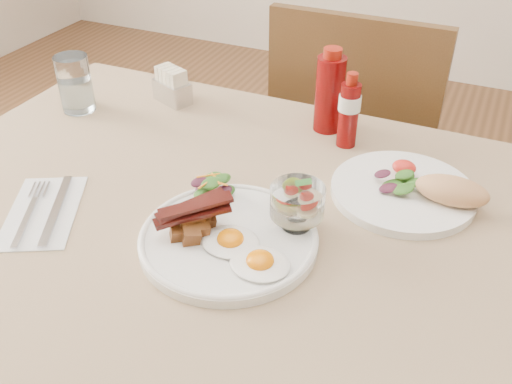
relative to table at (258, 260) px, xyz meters
The scene contains 13 objects.
table is the anchor object (origin of this frame).
chair_far 0.68m from the table, 90.00° to the left, with size 0.42×0.42×0.93m.
main_plate 0.12m from the table, 103.46° to the right, with size 0.28×0.28×0.02m, color white.
fried_eggs 0.15m from the table, 76.35° to the right, with size 0.17×0.12×0.02m.
bacon_potato_pile 0.17m from the table, 128.60° to the right, with size 0.11×0.11×0.05m.
side_salad 0.15m from the table, behind, with size 0.08×0.07×0.04m.
fruit_cup 0.17m from the table, ahead, with size 0.09×0.09×0.09m.
second_plate 0.30m from the table, 37.38° to the left, with size 0.27×0.25×0.06m.
ketchup_bottle 0.39m from the table, 89.28° to the left, with size 0.07×0.07×0.18m.
hot_sauce_bottle 0.35m from the table, 78.70° to the left, with size 0.06×0.06×0.15m.
sugar_caddy 0.50m from the table, 137.64° to the left, with size 0.10×0.08×0.08m.
water_glass 0.58m from the table, 158.64° to the left, with size 0.07×0.07×0.12m.
napkin_cutlery 0.37m from the table, 159.27° to the right, with size 0.19×0.23×0.01m.
Camera 1 is at (0.30, -0.68, 1.33)m, focal length 40.00 mm.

